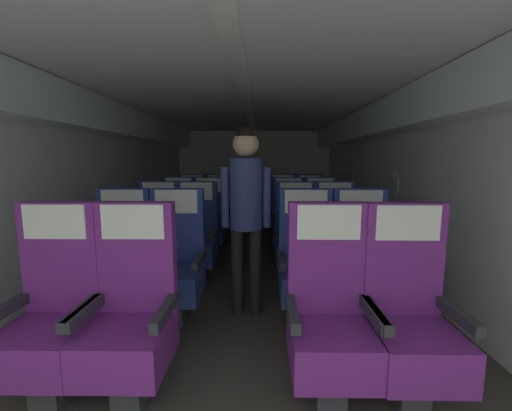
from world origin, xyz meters
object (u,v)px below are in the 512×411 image
Objects in this scene: seat_e_left_window at (192,213)px; seat_b_left_window at (121,266)px; seat_e_right_window at (283,213)px; flight_attendant at (246,201)px; seat_d_right_window at (288,224)px; seat_e_right_aisle at (310,213)px; seat_a_right_window at (329,320)px; seat_c_right_window at (296,240)px; seat_d_right_aisle at (321,224)px; seat_c_left_window at (158,239)px; seat_c_left_aisle at (196,240)px; seat_a_right_aisle at (409,322)px; seat_a_left_window at (52,319)px; seat_d_left_aisle at (209,224)px; seat_c_right_aisle at (335,240)px; seat_e_left_aisle at (218,213)px; seat_d_left_window at (178,223)px; seat_b_right_aisle at (361,267)px; seat_b_left_aisle at (176,266)px; seat_b_right_window at (306,267)px; seat_a_left_aisle at (131,319)px.

seat_b_left_window is at bearing -90.14° from seat_e_left_window.
flight_attendant reaches higher than seat_e_right_window.
seat_d_right_window is 1.06m from seat_e_right_aisle.
seat_a_right_window is 2.79m from seat_d_right_window.
seat_d_right_aisle is at bearing 64.13° from seat_c_right_window.
seat_c_left_window is 0.44m from seat_c_left_aisle.
seat_d_right_window and seat_e_left_window have the same top height.
seat_d_right_aisle and seat_e_right_aisle have the same top height.
flight_attendant is at bearing 7.71° from seat_b_left_window.
seat_a_right_aisle is 2.22m from seat_b_left_window.
seat_d_right_window is (1.57, 2.80, 0.00)m from seat_a_left_window.
seat_c_left_aisle is at bearing -63.36° from flight_attendant.
seat_e_left_window is (-0.00, 1.85, 0.00)m from seat_c_left_window.
seat_e_right_window is at bearing 40.13° from seat_d_left_aisle.
seat_d_right_window is at bearing 90.27° from seat_c_right_window.
seat_d_left_aisle is (-1.58, 0.92, 0.00)m from seat_c_right_aisle.
seat_a_right_aisle is 1.54m from flight_attendant.
seat_c_right_aisle is 1.83m from seat_d_left_aisle.
seat_a_right_window is at bearing 0.31° from seat_a_left_window.
flight_attendant is (0.60, -2.67, 0.54)m from seat_e_left_aisle.
seat_b_left_window is 2.75m from seat_d_right_aisle.
seat_e_left_window is 1.00× the size of seat_e_left_aisle.
seat_d_right_aisle is (2.02, -0.02, 0.00)m from seat_d_left_window.
seat_d_right_aisle is at bearing -89.82° from seat_e_right_aisle.
seat_c_right_window is 1.03m from seat_d_right_aisle.
seat_b_right_aisle and seat_d_left_window have the same top height.
seat_b_right_aisle is at bearing -60.76° from seat_e_left_aisle.
seat_a_right_window and seat_b_left_aisle have the same top height.
seat_c_left_aisle is (0.45, 0.93, 0.00)m from seat_b_left_window.
seat_a_left_window is 1.00× the size of seat_d_right_aisle.
seat_b_right_window and seat_d_right_window have the same top height.
seat_e_right_window is at bearing 0.40° from seat_e_left_window.
seat_a_left_aisle is 1.00× the size of seat_e_left_aisle.
seat_a_left_window is at bearing -119.37° from seat_d_right_window.
seat_d_right_window and seat_e_right_window have the same top height.
seat_a_left_aisle is at bearing -80.96° from seat_d_left_window.
seat_a_left_aisle is at bearing 179.78° from seat_a_right_aisle.
seat_a_right_aisle is 1.00× the size of seat_c_right_aisle.
seat_c_left_window is (-1.56, 1.87, 0.00)m from seat_a_right_window.
seat_e_right_aisle is at bearing 50.29° from seat_c_left_aisle.
seat_e_left_aisle is at bearing -179.78° from seat_e_right_aisle.
seat_b_right_window is at bearing -39.46° from seat_c_left_aisle.
seat_a_right_window is 2.44m from seat_c_left_window.
seat_d_left_aisle is (-0.01, 1.87, 0.00)m from seat_b_left_aisle.
seat_b_left_window is 2.03m from seat_b_right_aisle.
seat_c_left_aisle is 1.00× the size of seat_d_right_aisle.
seat_e_right_window is at bearing 90.29° from seat_d_right_window.
seat_c_left_aisle is 1.46m from seat_d_right_window.
seat_c_left_aisle is at bearing 90.56° from seat_b_left_aisle.
seat_b_left_window is 1.00× the size of seat_d_left_aisle.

